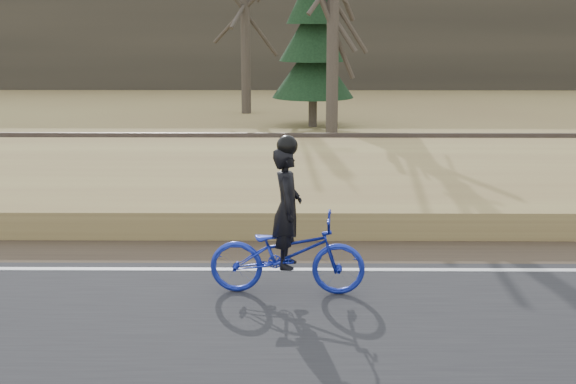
{
  "coord_description": "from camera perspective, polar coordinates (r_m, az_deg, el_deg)",
  "views": [
    {
      "loc": [
        -4.53,
        -10.42,
        3.52
      ],
      "look_at": [
        -4.62,
        0.5,
        1.1
      ],
      "focal_mm": 50.0,
      "sensor_mm": 36.0,
      "label": 1
    }
  ],
  "objects": [
    {
      "name": "embankment",
      "position": [
        15.66,
        17.27,
        -0.25
      ],
      "size": [
        120.0,
        5.0,
        0.44
      ],
      "primitive_type": "cube",
      "color": "#998A4E",
      "rests_on": "ground"
    },
    {
      "name": "railroad",
      "position": [
        19.2,
        14.13,
        3.15
      ],
      "size": [
        120.0,
        2.4,
        0.29
      ],
      "color": "black",
      "rests_on": "ballast"
    },
    {
      "name": "bare_tree_near_left",
      "position": [
        23.32,
        3.21,
        11.95
      ],
      "size": [
        0.36,
        0.36,
        6.62
      ],
      "primitive_type": "cylinder",
      "color": "#473F34",
      "rests_on": "ground"
    },
    {
      "name": "cyclist",
      "position": [
        10.1,
        -0.06,
        -3.74
      ],
      "size": [
        2.0,
        0.8,
        2.02
      ],
      "rotation": [
        0.0,
        0.0,
        1.51
      ],
      "color": "#16259C",
      "rests_on": "road"
    },
    {
      "name": "bare_tree_left",
      "position": [
        29.33,
        -3.06,
        12.93
      ],
      "size": [
        0.36,
        0.36,
        7.51
      ],
      "primitive_type": "cylinder",
      "color": "#473F34",
      "rests_on": "ground"
    },
    {
      "name": "treeline_backdrop",
      "position": [
        40.68,
        7.0,
        11.66
      ],
      "size": [
        120.0,
        4.0,
        6.0
      ],
      "primitive_type": "cube",
      "color": "#383328",
      "rests_on": "ground"
    },
    {
      "name": "ballast",
      "position": [
        19.25,
        14.08,
        2.26
      ],
      "size": [
        120.0,
        3.0,
        0.45
      ],
      "primitive_type": "cube",
      "color": "slate",
      "rests_on": "ground"
    },
    {
      "name": "conifer",
      "position": [
        25.69,
        1.81,
        11.21
      ],
      "size": [
        2.6,
        2.6,
        6.23
      ],
      "color": "#473F34",
      "rests_on": "ground"
    }
  ]
}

